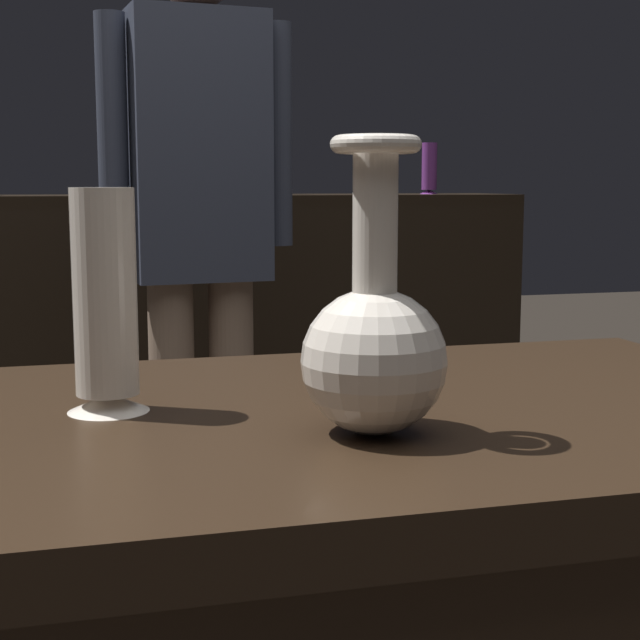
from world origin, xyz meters
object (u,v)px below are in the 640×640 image
vase_centerpiece (374,342)px  shelf_vase_right (278,169)px  shelf_vase_center (124,166)px  visitor_center_back (199,217)px  vase_tall_behind (105,306)px  shelf_vase_far_right (429,169)px

vase_centerpiece → shelf_vase_right: bearing=79.4°
shelf_vase_right → shelf_vase_center: (-0.52, -0.12, 0.00)m
shelf_vase_center → visitor_center_back: bearing=-81.0°
vase_centerpiece → vase_tall_behind: 0.28m
vase_tall_behind → shelf_vase_center: (0.16, 2.11, 0.17)m
vase_centerpiece → shelf_vase_right: (0.45, 2.38, 0.19)m
vase_tall_behind → shelf_vase_far_right: size_ratio=1.29×
vase_centerpiece → visitor_center_back: 1.48m
vase_centerpiece → shelf_vase_center: shelf_vase_center is taller
shelf_vase_right → shelf_vase_far_right: shelf_vase_right is taller
vase_tall_behind → shelf_vase_far_right: 2.47m
shelf_vase_far_right → visitor_center_back: (-0.92, -0.83, -0.13)m
vase_centerpiece → visitor_center_back: bearing=88.1°
shelf_vase_right → vase_tall_behind: bearing=-106.9°
visitor_center_back → shelf_vase_center: bearing=-86.8°
vase_tall_behind → vase_centerpiece: bearing=-33.1°
vase_tall_behind → shelf_vase_center: bearing=85.7°
shelf_vase_right → shelf_vase_center: size_ratio=1.19×
vase_centerpiece → shelf_vase_right: shelf_vase_right is taller
vase_tall_behind → shelf_vase_center: 2.12m
vase_centerpiece → vase_tall_behind: bearing=146.9°
vase_centerpiece → shelf_vase_center: (-0.07, 2.26, 0.19)m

